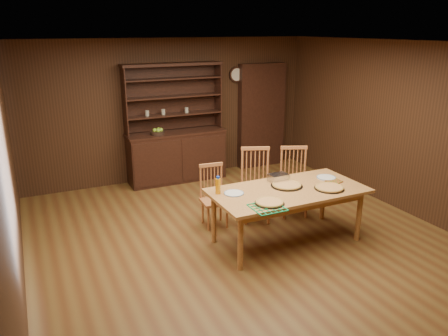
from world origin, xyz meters
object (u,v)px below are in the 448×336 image
dining_table (288,195)px  juice_bottle (218,186)px  chair_left (213,193)px  chair_center (256,182)px  china_hutch (176,150)px  chair_right (294,179)px

dining_table → juice_bottle: juice_bottle is taller
dining_table → chair_left: size_ratio=2.24×
dining_table → chair_center: size_ratio=1.87×
dining_table → juice_bottle: bearing=164.2°
chair_center → chair_left: bearing=-164.5°
china_hutch → chair_center: size_ratio=1.99×
china_hutch → dining_table: (0.50, -3.00, 0.08)m
china_hutch → dining_table: china_hutch is taller
dining_table → chair_center: bearing=90.7°
chair_left → dining_table: bearing=-49.2°
chair_center → chair_right: bearing=15.1°
chair_right → juice_bottle: size_ratio=4.51×
chair_center → juice_bottle: 1.10m
china_hutch → chair_right: bearing=-63.1°
dining_table → chair_center: chair_center is taller
dining_table → chair_right: (0.62, 0.78, -0.12)m
dining_table → chair_left: chair_left is taller
chair_left → chair_center: 0.67m
china_hutch → juice_bottle: size_ratio=9.34×
juice_bottle → chair_center: bearing=34.0°
dining_table → chair_right: 1.00m
china_hutch → chair_right: 2.49m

